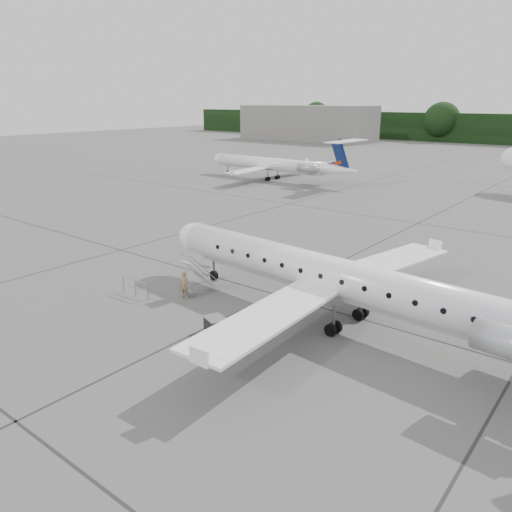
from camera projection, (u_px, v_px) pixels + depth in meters
The scene contains 8 objects.
ground at pixel (291, 340), 25.22m from camera, with size 320.00×320.00×0.00m, color #62625F.
terminal_building at pixel (307, 123), 147.46m from camera, with size 40.00×14.00×10.00m, color slate.
main_regional_jet at pixel (335, 258), 26.31m from camera, with size 28.40×20.45×7.28m, color white, non-canonical shape.
airstair at pixel (200, 275), 31.07m from camera, with size 0.85×2.18×2.28m, color white, non-canonical shape.
passenger at pixel (184, 285), 30.30m from camera, with size 0.62×0.41×1.70m, color #91754F.
safety_railing at pixel (135, 288), 30.74m from camera, with size 2.20×0.08×1.00m, color gray, non-canonical shape.
baggage_cart at pixel (215, 325), 25.84m from camera, with size 1.06×0.86×0.92m, color black, non-canonical shape.
bg_regional_left at pixel (268, 158), 75.08m from camera, with size 24.92×17.94×6.54m, color white, non-canonical shape.
Camera 1 is at (12.78, -18.96, 11.60)m, focal length 35.00 mm.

